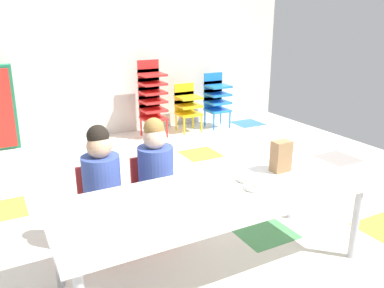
{
  "coord_description": "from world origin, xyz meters",
  "views": [
    {
      "loc": [
        -1.31,
        -2.57,
        1.61
      ],
      "look_at": [
        -0.17,
        -0.44,
        0.82
      ],
      "focal_mm": 36.67,
      "sensor_mm": 36.0,
      "label": 1
    }
  ],
  "objects_px": {
    "seated_child_middle_seat": "(155,167)",
    "paper_plate_near_edge": "(253,190)",
    "paper_bag_brown": "(281,156)",
    "donut_powdered_loose": "(244,179)",
    "kid_chair_red_stack": "(152,95)",
    "kid_chair_yellow_stack": "(187,104)",
    "seated_child_near_camera": "(101,177)",
    "kid_chair_blue_stack": "(216,97)",
    "donut_powdered_on_plate": "(253,187)",
    "paper_plate_center_table": "(162,205)",
    "craft_table": "(216,199)"
  },
  "relations": [
    {
      "from": "kid_chair_yellow_stack",
      "to": "donut_powdered_loose",
      "type": "height_order",
      "value": "kid_chair_yellow_stack"
    },
    {
      "from": "kid_chair_yellow_stack",
      "to": "kid_chair_blue_stack",
      "type": "height_order",
      "value": "kid_chair_blue_stack"
    },
    {
      "from": "paper_plate_near_edge",
      "to": "seated_child_middle_seat",
      "type": "bearing_deg",
      "value": 118.23
    },
    {
      "from": "seated_child_middle_seat",
      "to": "donut_powdered_on_plate",
      "type": "xyz_separation_m",
      "value": [
        0.37,
        -0.69,
        0.04
      ]
    },
    {
      "from": "paper_plate_center_table",
      "to": "kid_chair_yellow_stack",
      "type": "bearing_deg",
      "value": 60.14
    },
    {
      "from": "kid_chair_blue_stack",
      "to": "paper_plate_near_edge",
      "type": "distance_m",
      "value": 3.51
    },
    {
      "from": "paper_bag_brown",
      "to": "paper_plate_center_table",
      "type": "relative_size",
      "value": 1.22
    },
    {
      "from": "kid_chair_yellow_stack",
      "to": "paper_plate_center_table",
      "type": "height_order",
      "value": "kid_chair_yellow_stack"
    },
    {
      "from": "seated_child_near_camera",
      "to": "paper_bag_brown",
      "type": "distance_m",
      "value": 1.25
    },
    {
      "from": "kid_chair_yellow_stack",
      "to": "paper_plate_near_edge",
      "type": "xyz_separation_m",
      "value": [
        -1.15,
        -3.11,
        0.18
      ]
    },
    {
      "from": "kid_chair_yellow_stack",
      "to": "craft_table",
      "type": "bearing_deg",
      "value": -114.37
    },
    {
      "from": "kid_chair_blue_stack",
      "to": "donut_powdered_loose",
      "type": "height_order",
      "value": "kid_chair_blue_stack"
    },
    {
      "from": "kid_chair_red_stack",
      "to": "paper_plate_center_table",
      "type": "relative_size",
      "value": 5.78
    },
    {
      "from": "kid_chair_red_stack",
      "to": "kid_chair_yellow_stack",
      "type": "bearing_deg",
      "value": -0.1
    },
    {
      "from": "paper_bag_brown",
      "to": "seated_child_near_camera",
      "type": "bearing_deg",
      "value": 155.67
    },
    {
      "from": "craft_table",
      "to": "kid_chair_blue_stack",
      "type": "relative_size",
      "value": 2.51
    },
    {
      "from": "craft_table",
      "to": "donut_powdered_on_plate",
      "type": "xyz_separation_m",
      "value": [
        0.22,
        -0.08,
        0.07
      ]
    },
    {
      "from": "kid_chair_red_stack",
      "to": "donut_powdered_loose",
      "type": "distance_m",
      "value": 3.01
    },
    {
      "from": "kid_chair_yellow_stack",
      "to": "donut_powdered_loose",
      "type": "distance_m",
      "value": 3.17
    },
    {
      "from": "seated_child_near_camera",
      "to": "kid_chair_blue_stack",
      "type": "relative_size",
      "value": 1.15
    },
    {
      "from": "kid_chair_blue_stack",
      "to": "paper_bag_brown",
      "type": "xyz_separation_m",
      "value": [
        -1.27,
        -2.93,
        0.22
      ]
    },
    {
      "from": "donut_powdered_loose",
      "to": "seated_child_middle_seat",
      "type": "bearing_deg",
      "value": 127.06
    },
    {
      "from": "seated_child_near_camera",
      "to": "kid_chair_red_stack",
      "type": "distance_m",
      "value": 2.78
    },
    {
      "from": "paper_bag_brown",
      "to": "paper_plate_near_edge",
      "type": "height_order",
      "value": "paper_bag_brown"
    },
    {
      "from": "craft_table",
      "to": "kid_chair_blue_stack",
      "type": "height_order",
      "value": "kid_chair_blue_stack"
    },
    {
      "from": "seated_child_near_camera",
      "to": "paper_bag_brown",
      "type": "xyz_separation_m",
      "value": [
        1.14,
        -0.51,
        0.12
      ]
    },
    {
      "from": "paper_plate_center_table",
      "to": "paper_plate_near_edge",
      "type": "bearing_deg",
      "value": -7.87
    },
    {
      "from": "kid_chair_blue_stack",
      "to": "donut_powdered_on_plate",
      "type": "bearing_deg",
      "value": -117.81
    },
    {
      "from": "paper_bag_brown",
      "to": "kid_chair_yellow_stack",
      "type": "bearing_deg",
      "value": 74.99
    },
    {
      "from": "kid_chair_yellow_stack",
      "to": "donut_powdered_on_plate",
      "type": "distance_m",
      "value": 3.32
    },
    {
      "from": "seated_child_middle_seat",
      "to": "kid_chair_yellow_stack",
      "type": "xyz_separation_m",
      "value": [
        1.52,
        2.42,
        -0.16
      ]
    },
    {
      "from": "kid_chair_red_stack",
      "to": "kid_chair_blue_stack",
      "type": "distance_m",
      "value": 1.04
    },
    {
      "from": "kid_chair_yellow_stack",
      "to": "paper_bag_brown",
      "type": "xyz_separation_m",
      "value": [
        -0.79,
        -2.93,
        0.28
      ]
    },
    {
      "from": "seated_child_middle_seat",
      "to": "kid_chair_blue_stack",
      "type": "xyz_separation_m",
      "value": [
        2.01,
        2.42,
        -0.1
      ]
    },
    {
      "from": "kid_chair_blue_stack",
      "to": "paper_plate_center_table",
      "type": "relative_size",
      "value": 4.44
    },
    {
      "from": "seated_child_middle_seat",
      "to": "seated_child_near_camera",
      "type": "bearing_deg",
      "value": 180.0
    },
    {
      "from": "paper_bag_brown",
      "to": "donut_powdered_loose",
      "type": "bearing_deg",
      "value": -175.55
    },
    {
      "from": "seated_child_near_camera",
      "to": "kid_chair_red_stack",
      "type": "xyz_separation_m",
      "value": [
        1.38,
        2.42,
        0.02
      ]
    },
    {
      "from": "seated_child_middle_seat",
      "to": "paper_plate_near_edge",
      "type": "height_order",
      "value": "seated_child_middle_seat"
    },
    {
      "from": "kid_chair_yellow_stack",
      "to": "kid_chair_blue_stack",
      "type": "relative_size",
      "value": 0.85
    },
    {
      "from": "donut_powdered_on_plate",
      "to": "seated_child_middle_seat",
      "type": "bearing_deg",
      "value": 118.23
    },
    {
      "from": "seated_child_near_camera",
      "to": "paper_plate_near_edge",
      "type": "height_order",
      "value": "seated_child_near_camera"
    },
    {
      "from": "seated_child_middle_seat",
      "to": "kid_chair_yellow_stack",
      "type": "height_order",
      "value": "seated_child_middle_seat"
    },
    {
      "from": "craft_table",
      "to": "donut_powdered_loose",
      "type": "xyz_separation_m",
      "value": [
        0.26,
        0.07,
        0.06
      ]
    },
    {
      "from": "seated_child_middle_seat",
      "to": "donut_powdered_loose",
      "type": "distance_m",
      "value": 0.68
    },
    {
      "from": "paper_plate_center_table",
      "to": "donut_powdered_on_plate",
      "type": "height_order",
      "value": "donut_powdered_on_plate"
    },
    {
      "from": "kid_chair_red_stack",
      "to": "paper_bag_brown",
      "type": "relative_size",
      "value": 4.73
    },
    {
      "from": "kid_chair_red_stack",
      "to": "kid_chair_blue_stack",
      "type": "height_order",
      "value": "kid_chair_red_stack"
    },
    {
      "from": "kid_chair_blue_stack",
      "to": "donut_powdered_loose",
      "type": "distance_m",
      "value": 3.37
    },
    {
      "from": "seated_child_near_camera",
      "to": "kid_chair_yellow_stack",
      "type": "xyz_separation_m",
      "value": [
        1.92,
        2.42,
        -0.16
      ]
    }
  ]
}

